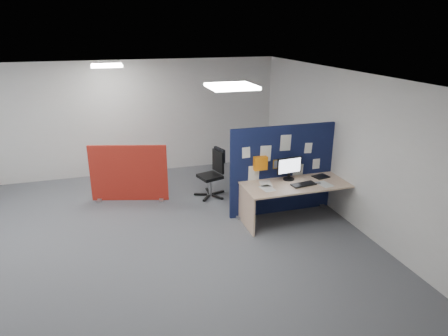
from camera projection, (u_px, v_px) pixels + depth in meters
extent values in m
plane|color=#515459|center=(95.00, 249.00, 6.49)|extent=(9.00, 9.00, 0.00)
cube|color=white|center=(74.00, 80.00, 5.59)|extent=(9.00, 7.00, 0.02)
cube|color=silver|center=(89.00, 121.00, 9.19)|extent=(9.00, 0.02, 2.70)
cube|color=silver|center=(74.00, 329.00, 2.89)|extent=(9.00, 0.02, 2.70)
cube|color=silver|center=(345.00, 146.00, 7.27)|extent=(0.02, 7.00, 2.70)
cube|color=white|center=(232.00, 86.00, 5.24)|extent=(0.60, 0.60, 0.04)
cube|color=white|center=(107.00, 66.00, 7.99)|extent=(0.60, 0.60, 0.04)
cube|color=black|center=(283.00, 170.00, 7.53)|extent=(2.08, 0.06, 1.71)
cube|color=#A0A1A6|center=(237.00, 216.00, 7.56)|extent=(0.08, 0.30, 0.04)
cube|color=#A0A1A6|center=(321.00, 204.00, 8.05)|extent=(0.08, 0.30, 0.04)
cube|color=white|center=(246.00, 153.00, 7.15)|extent=(0.15, 0.01, 0.20)
cube|color=white|center=(266.00, 154.00, 7.27)|extent=(0.21, 0.01, 0.30)
cube|color=white|center=(286.00, 143.00, 7.32)|extent=(0.21, 0.01, 0.30)
cube|color=white|center=(308.00, 148.00, 7.49)|extent=(0.15, 0.01, 0.20)
cube|color=white|center=(254.00, 174.00, 7.33)|extent=(0.21, 0.01, 0.30)
cube|color=white|center=(298.00, 172.00, 7.60)|extent=(0.21, 0.01, 0.30)
cube|color=white|center=(316.00, 164.00, 7.66)|extent=(0.15, 0.01, 0.20)
cube|color=gold|center=(279.00, 164.00, 7.42)|extent=(0.24, 0.01, 0.18)
cube|color=orange|center=(260.00, 163.00, 7.25)|extent=(0.25, 0.10, 0.25)
cube|color=tan|center=(297.00, 184.00, 7.24)|extent=(1.99, 0.88, 0.03)
cube|color=tan|center=(246.00, 209.00, 7.10)|extent=(0.03, 0.81, 0.70)
cube|color=tan|center=(341.00, 196.00, 7.63)|extent=(0.03, 0.81, 0.70)
cube|color=tan|center=(286.00, 184.00, 7.67)|extent=(1.79, 0.02, 0.30)
cylinder|color=black|center=(289.00, 179.00, 7.40)|extent=(0.20, 0.20, 0.02)
cube|color=black|center=(289.00, 176.00, 7.38)|extent=(0.04, 0.03, 0.10)
cube|color=black|center=(289.00, 165.00, 7.31)|extent=(0.49, 0.08, 0.31)
cube|color=white|center=(290.00, 166.00, 7.29)|extent=(0.45, 0.04, 0.27)
cube|color=black|center=(304.00, 184.00, 7.14)|extent=(0.47, 0.23, 0.02)
cube|color=#A0A1A6|center=(318.00, 183.00, 7.19)|extent=(0.11, 0.08, 0.03)
cube|color=black|center=(321.00, 177.00, 7.53)|extent=(0.32, 0.27, 0.01)
cube|color=#AD1716|center=(129.00, 173.00, 8.12)|extent=(1.53, 0.48, 1.18)
cube|color=#A0A1A6|center=(99.00, 202.00, 8.14)|extent=(0.08, 0.30, 0.04)
cube|color=#A0A1A6|center=(161.00, 195.00, 8.49)|extent=(0.08, 0.30, 0.04)
cube|color=black|center=(218.00, 192.00, 8.59)|extent=(0.28, 0.12, 0.04)
cube|color=black|center=(208.00, 191.00, 8.67)|extent=(0.06, 0.28, 0.04)
cube|color=black|center=(200.00, 194.00, 8.49)|extent=(0.28, 0.14, 0.04)
cube|color=black|center=(206.00, 198.00, 8.30)|extent=(0.21, 0.25, 0.04)
cube|color=black|center=(218.00, 197.00, 8.36)|extent=(0.20, 0.26, 0.04)
cylinder|color=#A0A1A6|center=(210.00, 186.00, 8.42)|extent=(0.06, 0.06, 0.39)
cube|color=black|center=(210.00, 176.00, 8.34)|extent=(0.53, 0.53, 0.07)
cube|color=black|center=(218.00, 161.00, 8.35)|extent=(0.15, 0.39, 0.47)
cube|color=black|center=(220.00, 155.00, 8.32)|extent=(0.15, 0.36, 0.28)
cube|color=white|center=(267.00, 188.00, 6.99)|extent=(0.25, 0.32, 0.00)
cube|color=white|center=(266.00, 184.00, 7.21)|extent=(0.27, 0.34, 0.00)
cube|color=white|center=(325.00, 184.00, 7.18)|extent=(0.26, 0.33, 0.00)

